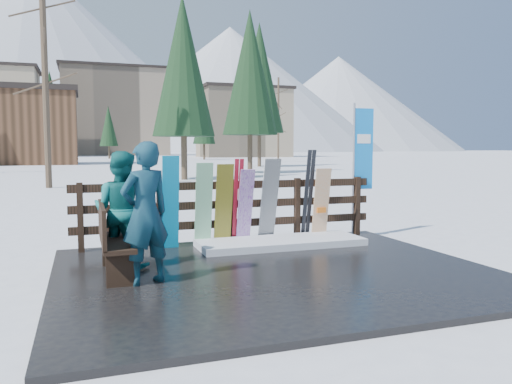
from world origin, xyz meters
name	(u,v)px	position (x,y,z in m)	size (l,w,h in m)	color
ground	(276,275)	(0.00, 0.00, 0.00)	(700.00, 700.00, 0.00)	white
deck	(276,272)	(0.00, 0.00, 0.04)	(6.00, 5.00, 0.08)	black
fence	(232,206)	(0.00, 2.20, 0.74)	(5.60, 0.10, 1.15)	black
snow_patch	(281,242)	(0.72, 1.60, 0.14)	(2.92, 1.00, 0.12)	white
bench	(111,238)	(-2.21, 0.43, 0.60)	(0.41, 1.50, 0.97)	black
snowboard_0	(171,202)	(-1.15, 1.98, 0.87)	(0.28, 0.03, 1.60)	#028BC0
snowboard_1	(204,205)	(-0.57, 1.98, 0.81)	(0.29, 0.03, 1.48)	white
snowboard_2	(224,205)	(-0.21, 1.98, 0.80)	(0.30, 0.03, 1.47)	gold
snowboard_3	(245,207)	(0.19, 1.98, 0.75)	(0.26, 0.03, 1.38)	silver
snowboard_4	(269,201)	(0.65, 1.98, 0.85)	(0.31, 0.03, 1.57)	black
snowboard_5	(321,204)	(1.70, 1.98, 0.75)	(0.31, 0.03, 1.35)	silver
ski_pair_a	(238,201)	(0.07, 2.05, 0.84)	(0.16, 0.24, 1.53)	red
ski_pair_b	(308,195)	(1.46, 2.05, 0.92)	(0.17, 0.33, 1.69)	black
rental_flag	(361,154)	(2.70, 2.25, 1.69)	(0.45, 0.04, 2.60)	silver
person_front	(145,213)	(-1.82, -0.11, 0.98)	(0.66, 0.43, 1.80)	#17525B
person_back	(121,210)	(-2.04, 0.84, 0.92)	(0.81, 0.63, 1.67)	#126665
resort_buildings	(97,114)	(1.03, 115.41, 9.81)	(73.00, 87.60, 22.60)	tan
trees	(134,111)	(2.70, 47.20, 5.71)	(42.34, 68.72, 13.30)	#382B1E
mountains	(66,70)	(-10.50, 328.41, 50.20)	(520.00, 260.00, 120.00)	white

